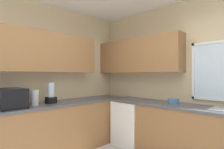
{
  "coord_description": "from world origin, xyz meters",
  "views": [
    {
      "loc": [
        1.36,
        -1.29,
        1.39
      ],
      "look_at": [
        -0.55,
        0.64,
        1.41
      ],
      "focal_mm": 28.84,
      "sensor_mm": 36.0,
      "label": 1
    }
  ],
  "objects_px": {
    "bowl": "(173,101)",
    "blender_appliance": "(51,94)",
    "dishwasher": "(131,123)",
    "kettle": "(35,98)",
    "microwave": "(11,98)"
  },
  "relations": [
    {
      "from": "microwave",
      "to": "kettle",
      "type": "height_order",
      "value": "microwave"
    },
    {
      "from": "dishwasher",
      "to": "blender_appliance",
      "type": "relative_size",
      "value": 2.4
    },
    {
      "from": "microwave",
      "to": "dishwasher",
      "type": "bearing_deg",
      "value": 71.96
    },
    {
      "from": "microwave",
      "to": "bowl",
      "type": "bearing_deg",
      "value": 53.17
    },
    {
      "from": "bowl",
      "to": "blender_appliance",
      "type": "relative_size",
      "value": 0.51
    },
    {
      "from": "dishwasher",
      "to": "bowl",
      "type": "relative_size",
      "value": 4.73
    },
    {
      "from": "kettle",
      "to": "blender_appliance",
      "type": "distance_m",
      "value": 0.29
    },
    {
      "from": "dishwasher",
      "to": "microwave",
      "type": "distance_m",
      "value": 2.22
    },
    {
      "from": "dishwasher",
      "to": "bowl",
      "type": "distance_m",
      "value": 1.02
    },
    {
      "from": "kettle",
      "to": "bowl",
      "type": "xyz_separation_m",
      "value": [
        1.52,
        1.71,
        -0.08
      ]
    },
    {
      "from": "dishwasher",
      "to": "blender_appliance",
      "type": "distance_m",
      "value": 1.67
    },
    {
      "from": "bowl",
      "to": "blender_appliance",
      "type": "distance_m",
      "value": 2.1
    },
    {
      "from": "kettle",
      "to": "blender_appliance",
      "type": "xyz_separation_m",
      "value": [
        -0.02,
        0.29,
        0.04
      ]
    },
    {
      "from": "microwave",
      "to": "kettle",
      "type": "bearing_deg",
      "value": 86.65
    },
    {
      "from": "dishwasher",
      "to": "kettle",
      "type": "height_order",
      "value": "kettle"
    }
  ]
}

